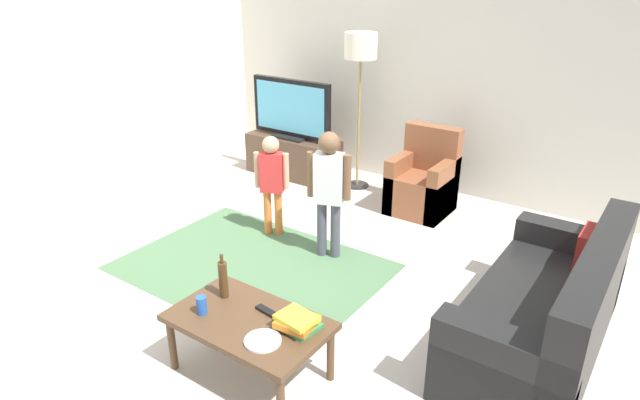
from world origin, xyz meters
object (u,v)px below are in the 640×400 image
at_px(tv_stand, 293,157).
at_px(coffee_table, 249,326).
at_px(child_near_tv, 272,177).
at_px(tv, 291,110).
at_px(tv_remote, 267,311).
at_px(floor_lamp, 361,55).
at_px(bottle, 223,279).
at_px(armchair, 424,184).
at_px(plate, 263,341).
at_px(child_center, 329,184).
at_px(book_stack, 298,322).
at_px(soda_can, 202,305).
at_px(couch, 551,315).

relative_size(tv_stand, coffee_table, 1.20).
relative_size(tv_stand, child_near_tv, 1.20).
bearing_deg(tv_stand, coffee_table, -56.79).
distance_m(tv, tv_remote, 3.58).
relative_size(floor_lamp, coffee_table, 1.78).
distance_m(tv, coffee_table, 3.66).
relative_size(coffee_table, bottle, 3.18).
bearing_deg(floor_lamp, tv_stand, -169.76).
height_order(child_near_tv, coffee_table, child_near_tv).
height_order(armchair, plate, armchair).
relative_size(bottle, tv_remote, 1.85).
bearing_deg(tv_remote, coffee_table, -105.06).
xyz_separation_m(child_center, book_stack, (0.78, -1.49, -0.23)).
distance_m(tv_stand, child_near_tv, 1.67).
relative_size(armchair, bottle, 2.86).
relative_size(child_near_tv, coffee_table, 1.00).
bearing_deg(armchair, child_center, -100.37).
xyz_separation_m(child_near_tv, child_center, (0.69, -0.06, 0.10)).
bearing_deg(plate, bottle, 157.08).
distance_m(coffee_table, bottle, 0.36).
height_order(child_center, book_stack, child_center).
relative_size(armchair, plate, 4.09).
height_order(tv, book_stack, tv).
bearing_deg(book_stack, child_near_tv, 133.68).
bearing_deg(soda_can, book_stack, 20.62).
relative_size(child_near_tv, book_stack, 3.91).
height_order(child_near_tv, book_stack, child_near_tv).
bearing_deg(floor_lamp, tv, -168.39).
height_order(couch, floor_lamp, floor_lamp).
relative_size(book_stack, bottle, 0.81).
xyz_separation_m(coffee_table, bottle, (-0.30, 0.10, 0.18)).
relative_size(tv_stand, tv, 1.09).
height_order(floor_lamp, plate, floor_lamp).
distance_m(couch, floor_lamp, 3.49).
bearing_deg(bottle, armchair, 88.30).
xyz_separation_m(coffee_table, book_stack, (0.31, 0.10, 0.10)).
height_order(tv, tv_remote, tv).
distance_m(floor_lamp, bottle, 3.37).
bearing_deg(tv_remote, floor_lamp, 118.92).
distance_m(book_stack, bottle, 0.61).
height_order(child_near_tv, bottle, child_near_tv).
distance_m(child_center, coffee_table, 1.69).
relative_size(armchair, child_near_tv, 0.90).
xyz_separation_m(floor_lamp, book_stack, (1.46, -3.10, -1.08)).
height_order(tv_stand, coffee_table, tv_stand).
xyz_separation_m(tv_stand, plate, (2.22, -3.17, 0.18)).
bearing_deg(child_center, bottle, -83.33).
bearing_deg(book_stack, soda_can, -159.38).
distance_m(couch, child_near_tv, 2.70).
bearing_deg(coffee_table, plate, -28.58).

